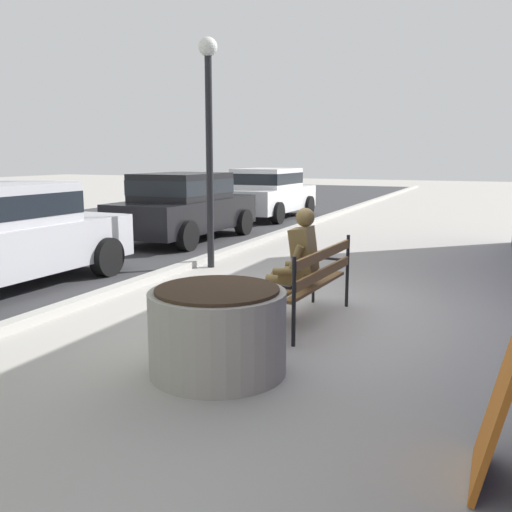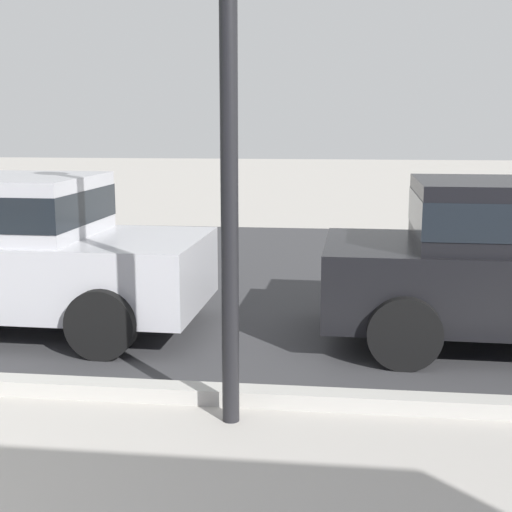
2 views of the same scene
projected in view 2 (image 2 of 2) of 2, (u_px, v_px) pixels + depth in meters
street_surface at (132, 271)px, 10.10m from camera, size 60.00×9.00×0.01m
lamp_post at (228, 48)px, 4.57m from camera, size 0.32×0.32×3.90m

